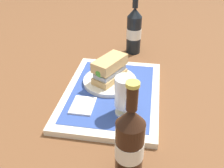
% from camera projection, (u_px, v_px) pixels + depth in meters
% --- Properties ---
extents(ground_plane, '(3.00, 3.00, 0.00)m').
position_uv_depth(ground_plane, '(112.00, 96.00, 0.88)').
color(ground_plane, brown).
extents(tray, '(0.44, 0.32, 0.02)m').
position_uv_depth(tray, '(112.00, 94.00, 0.88)').
color(tray, beige).
rests_on(tray, ground_plane).
extents(placemat, '(0.38, 0.27, 0.00)m').
position_uv_depth(placemat, '(112.00, 91.00, 0.87)').
color(placemat, '#2D4793').
rests_on(placemat, tray).
extents(plate, '(0.19, 0.19, 0.01)m').
position_uv_depth(plate, '(110.00, 81.00, 0.91)').
color(plate, silver).
rests_on(plate, placemat).
extents(sandwich, '(0.14, 0.12, 0.08)m').
position_uv_depth(sandwich, '(109.00, 69.00, 0.88)').
color(sandwich, tan).
rests_on(sandwich, plate).
extents(beer_glass, '(0.06, 0.06, 0.12)m').
position_uv_depth(beer_glass, '(125.00, 94.00, 0.74)').
color(beer_glass, silver).
rests_on(beer_glass, placemat).
extents(napkin_folded, '(0.09, 0.07, 0.01)m').
position_uv_depth(napkin_folded, '(83.00, 105.00, 0.80)').
color(napkin_folded, white).
rests_on(napkin_folded, placemat).
extents(beer_bottle, '(0.07, 0.07, 0.27)m').
position_uv_depth(beer_bottle, '(130.00, 144.00, 0.56)').
color(beer_bottle, black).
rests_on(beer_bottle, ground_plane).
extents(second_bottle, '(0.07, 0.07, 0.27)m').
position_uv_depth(second_bottle, '(134.00, 30.00, 1.11)').
color(second_bottle, black).
rests_on(second_bottle, ground_plane).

